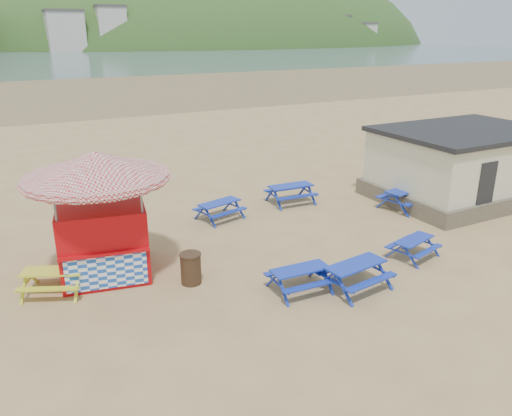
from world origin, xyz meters
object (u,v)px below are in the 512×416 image
ice_cream_kiosk (99,199)px  amenity_block (462,164)px  picnic_table_blue_a (220,210)px  picnic_table_blue_b (291,194)px  litter_bin (191,268)px  picnic_table_yellow (54,281)px

ice_cream_kiosk → amenity_block: bearing=11.0°
picnic_table_blue_a → ice_cream_kiosk: bearing=-166.9°
picnic_table_blue_b → amenity_block: bearing=-18.5°
picnic_table_blue_a → amenity_block: amenity_block is taller
picnic_table_blue_a → litter_bin: litter_bin is taller
picnic_table_blue_a → ice_cream_kiosk: ice_cream_kiosk is taller
picnic_table_blue_b → amenity_block: 7.81m
picnic_table_blue_a → litter_bin: 5.44m
picnic_table_blue_a → ice_cream_kiosk: size_ratio=0.40×
picnic_table_blue_a → litter_bin: (-2.95, -4.57, 0.13)m
picnic_table_blue_a → amenity_block: 11.10m
litter_bin → amenity_block: 13.89m
picnic_table_blue_a → picnic_table_yellow: size_ratio=0.95×
picnic_table_blue_a → picnic_table_blue_b: size_ratio=1.00×
picnic_table_blue_b → ice_cream_kiosk: ice_cream_kiosk is taller
ice_cream_kiosk → amenity_block: (15.80, 0.18, -0.89)m
picnic_table_yellow → litter_bin: size_ratio=2.20×
picnic_table_yellow → ice_cream_kiosk: (1.61, 0.59, 2.10)m
picnic_table_blue_b → litter_bin: bearing=-139.6°
picnic_table_blue_b → picnic_table_yellow: (-10.23, -3.64, -0.05)m
ice_cream_kiosk → amenity_block: 15.82m
picnic_table_blue_a → amenity_block: size_ratio=0.27×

